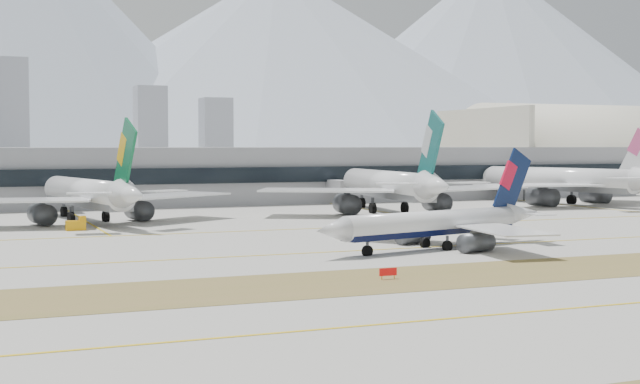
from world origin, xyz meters
name	(u,v)px	position (x,y,z in m)	size (l,w,h in m)	color
ground	(345,247)	(0.00, 0.00, 0.00)	(3000.00, 3000.00, 0.00)	#A19F97
apron_markings	(569,306)	(0.00, -53.95, 0.02)	(360.00, 122.22, 0.06)	olive
taxiing_airliner	(440,224)	(12.52, -7.09, 3.70)	(44.89, 38.31, 15.33)	white
widebody_eva	(90,195)	(-30.03, 58.86, 5.54)	(57.56, 57.04, 20.85)	white
widebody_cathay	(391,187)	(37.00, 58.10, 6.13)	(64.39, 63.29, 23.05)	white
widebody_china_air	(566,181)	(92.91, 67.44, 6.11)	(62.40, 62.31, 22.99)	white
terminal	(175,175)	(0.00, 114.84, 7.50)	(280.00, 43.10, 15.00)	gray
hangar	(588,188)	(154.56, 135.00, 0.14)	(91.00, 60.00, 60.00)	beige
hold_sign_left	(388,272)	(-8.57, -32.00, 0.88)	(2.20, 0.15, 1.35)	red
gse_b	(77,225)	(-34.59, 43.19, 1.05)	(3.55, 2.00, 2.60)	#EDA00C
mountain_ridge	(14,42)	(33.00, 1404.14, 181.85)	(2830.00, 1120.00, 470.00)	#9EA8B7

